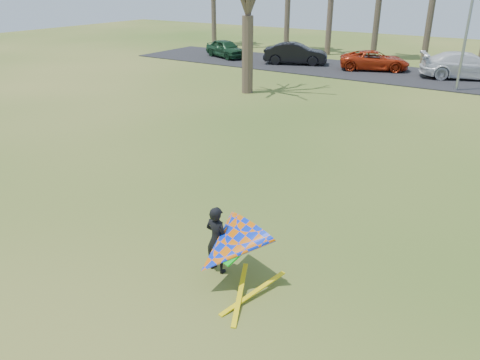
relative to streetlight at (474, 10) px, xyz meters
The scene contains 8 objects.
ground 22.55m from the streetlight, 95.61° to the right, with size 100.00×100.00×0.00m, color #215211.
parking_strip 5.77m from the streetlight, 125.75° to the left, with size 46.00×7.00×0.06m, color black.
streetlight is the anchor object (origin of this frame).
car_0 18.94m from the streetlight, behind, with size 1.66×4.14×1.41m, color #193E22.
car_1 12.98m from the streetlight, 166.53° to the left, with size 1.65×4.72×1.56m, color black.
car_2 8.24m from the streetlight, 149.50° to the left, with size 2.20×4.77×1.32m, color #AF2A0E.
car_3 5.35m from the streetlight, 95.57° to the left, with size 2.30×5.66×1.64m, color white.
kite_flyer 22.96m from the streetlight, 91.93° to the right, with size 2.13×2.39×2.02m.
Camera 1 is at (6.28, -7.60, 6.06)m, focal length 35.00 mm.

